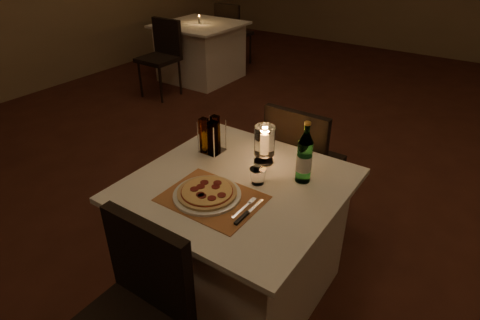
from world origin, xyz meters
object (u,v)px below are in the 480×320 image
Objects in this scene: main_table at (238,239)px; pizza at (207,192)px; plate at (207,195)px; water_bottle at (304,158)px; hurricane_candle at (265,142)px; tumbler at (258,176)px; neighbor_table_left at (201,51)px; chair_far at (300,157)px; chair_near at (135,306)px.

main_table is 3.57× the size of pizza.
pizza reaches higher than plate.
water_bottle is 1.51× the size of hurricane_candle.
neighbor_table_left is (-2.63, 2.76, -0.41)m from tumbler.
chair_far is 11.03× the size of tumbler.
hurricane_candle is (0.00, 0.24, 0.49)m from main_table.
main_table is 0.55m from hurricane_candle.
tumbler is at bearing -46.37° from neighbor_table_left.
hurricane_candle reaches higher than main_table.
plate is 1.14× the size of pizza.
chair_far is at bearing 97.18° from tumbler.
water_bottle is at bearing 74.35° from chair_near.
tumbler is (0.08, -0.66, 0.23)m from chair_far.
plate reaches higher than neighbor_table_left.
tumbler is at bearing 60.11° from pizza.
neighbor_table_left is at bearing 132.17° from main_table.
pizza is 0.88× the size of water_bottle.
chair_near is at bearing -54.15° from neighbor_table_left.
pizza is at bearing -93.19° from chair_far.
chair_far is 3.31m from neighbor_table_left.
tumbler is at bearing -82.82° from chair_far.
pizza reaches higher than main_table.
chair_far is 0.92m from plate.
water_bottle reaches higher than hurricane_candle.
neighbor_table_left is (-2.55, 2.57, -0.49)m from hurricane_candle.
chair_near reaches higher than tumbler.
plate is at bearing -154.05° from pizza.
plate is (-0.05, -0.89, 0.20)m from chair_far.
chair_far is (-0.00, 0.71, 0.18)m from main_table.
pizza is 0.27m from tumbler.
chair_far is at bearing 86.80° from plate.
plate is 3.92× the size of tumbler.
water_bottle is at bearing 51.09° from pizza.
chair_far is 4.25× the size of hurricane_candle.
chair_near is 0.58m from pizza.
plate is 0.27m from tumbler.
chair_far is 2.81× the size of plate.
chair_near is at bearing -84.65° from plate.
tumbler is at bearing 60.10° from plate.
tumbler reaches higher than neighbor_table_left.
chair_near is 11.03× the size of tumbler.
tumbler is (0.13, 0.23, 0.03)m from plate.
chair_far is 0.66m from water_bottle.
main_table is at bearing -90.00° from chair_far.
chair_near is 3.21× the size of pizza.
neighbor_table_left is (-2.50, 2.99, -0.39)m from pizza.
plate is 1.51× the size of hurricane_candle.
main_table is 1.11× the size of chair_far.
chair_far reaches higher than neighbor_table_left.
chair_far reaches higher than plate.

